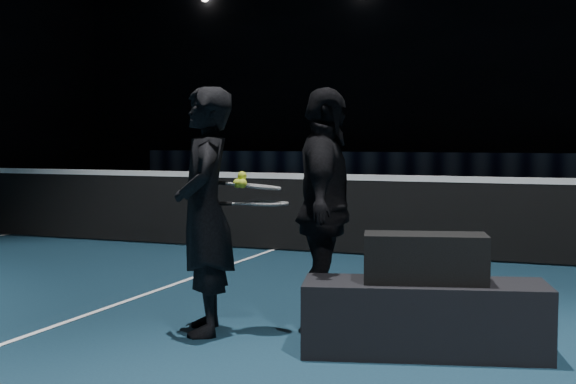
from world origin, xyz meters
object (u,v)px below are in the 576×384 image
Objects in this scene: player_bench at (424,318)px; player_b at (325,210)px; player_a at (205,211)px; racket_lower at (268,204)px; racket_upper at (261,187)px; tennis_balls at (241,181)px; racket_bag at (425,258)px.

player_b reaches higher than player_bench.
player_a is 2.57× the size of racket_lower.
racket_upper is at bearing 156.91° from player_bench.
player_bench is 2.28× the size of racket_upper.
player_a reaches higher than player_bench.
player_bench is 12.94× the size of tennis_balls.
player_a is at bearing -155.08° from tennis_balls.
racket_lower is at bearing 157.27° from player_bench.
racket_bag is 1.41m from tennis_balls.
player_b is at bearing 0.00° from racket_lower.
player_b is at bearing 87.05° from player_a.
tennis_balls is (-0.55, -0.24, 0.21)m from player_b.
player_a is 0.33m from tennis_balls.
player_a and player_b have the same top height.
tennis_balls is (-0.18, -0.07, 0.16)m from racket_lower.
racket_lower is 0.25m from tennis_balls.
player_b reaches higher than racket_lower.
racket_lower is 5.67× the size of tennis_balls.
racket_upper is (-1.22, 0.18, 0.81)m from player_bench.
player_bench is at bearing -128.25° from player_b.
player_a is at bearing 97.82° from player_b.
player_b is at bearing 142.95° from player_bench.
tennis_balls is (-1.33, 0.09, 0.85)m from player_bench.
player_bench is 2.00× the size of racket_bag.
player_bench is 0.89× the size of player_a.
racket_lower is (-0.37, -0.16, 0.05)m from player_b.
racket_bag is 1.20m from racket_lower.
tennis_balls is (-1.33, 0.09, 0.46)m from racket_bag.
player_a reaches higher than racket_bag.
racket_bag is 0.89m from player_b.
racket_upper is (-0.06, 0.02, 0.12)m from racket_lower.
player_a is (-1.57, -0.02, 0.64)m from player_bench.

